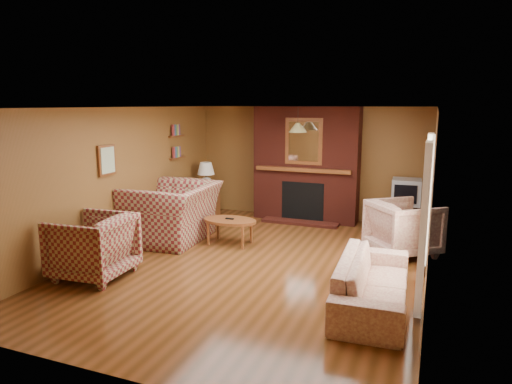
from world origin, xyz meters
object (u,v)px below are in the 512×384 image
at_px(coffee_table, 230,222).
at_px(side_table, 207,204).
at_px(plaid_loveseat, 173,212).
at_px(plaid_armchair, 93,246).
at_px(floral_armchair, 403,228).
at_px(tv_stand, 405,218).
at_px(crt_tv, 406,192).
at_px(floral_sofa, 373,282).
at_px(fireplace, 306,165).
at_px(table_lamp, 206,175).

distance_m(coffee_table, side_table, 2.11).
bearing_deg(plaid_loveseat, side_table, -175.78).
height_order(plaid_armchair, floral_armchair, plaid_armchair).
distance_m(floral_armchair, tv_stand, 1.47).
xyz_separation_m(coffee_table, crt_tv, (2.83, 1.99, 0.39)).
distance_m(floral_armchair, crt_tv, 1.49).
height_order(plaid_armchair, tv_stand, plaid_armchair).
xyz_separation_m(plaid_loveseat, floral_sofa, (3.75, -1.48, -0.22)).
xyz_separation_m(floral_armchair, coffee_table, (-2.90, -0.54, -0.05)).
xyz_separation_m(plaid_armchair, crt_tv, (4.00, 4.13, 0.33)).
bearing_deg(floral_sofa, crt_tv, -4.79).
distance_m(plaid_loveseat, side_table, 1.84).
distance_m(fireplace, side_table, 2.34).
distance_m(tv_stand, crt_tv, 0.52).
relative_size(tv_stand, crt_tv, 0.97).
relative_size(plaid_loveseat, tv_stand, 2.94).
height_order(floral_armchair, table_lamp, table_lamp).
bearing_deg(floral_armchair, coffee_table, 62.63).
relative_size(floral_sofa, coffee_table, 2.10).
relative_size(plaid_loveseat, floral_sofa, 0.77).
xyz_separation_m(coffee_table, table_lamp, (-1.32, 1.65, 0.53)).
bearing_deg(floral_sofa, fireplace, 24.00).
height_order(table_lamp, crt_tv, table_lamp).
relative_size(fireplace, tv_stand, 4.44).
bearing_deg(table_lamp, plaid_loveseat, -82.12).
bearing_deg(tv_stand, crt_tv, -84.38).
bearing_deg(coffee_table, floral_armchair, 10.62).
distance_m(plaid_loveseat, plaid_armchair, 1.99).
relative_size(plaid_armchair, crt_tv, 1.81).
distance_m(fireplace, plaid_loveseat, 3.06).
height_order(fireplace, coffee_table, fireplace).
relative_size(floral_armchair, crt_tv, 1.77).
distance_m(floral_sofa, side_table, 5.18).
xyz_separation_m(tv_stand, crt_tv, (0.00, -0.01, 0.52)).
bearing_deg(floral_sofa, table_lamp, 48.15).
xyz_separation_m(fireplace, coffee_table, (-0.78, -2.18, -0.78)).
bearing_deg(plaid_armchair, crt_tv, 132.54).
height_order(tv_stand, crt_tv, crt_tv).
relative_size(plaid_armchair, coffee_table, 1.03).
bearing_deg(fireplace, plaid_armchair, -114.28).
distance_m(floral_armchair, coffee_table, 2.95).
height_order(fireplace, plaid_armchair, fireplace).
distance_m(plaid_loveseat, crt_tv, 4.46).
bearing_deg(tv_stand, floral_sofa, -86.74).
height_order(side_table, table_lamp, table_lamp).
bearing_deg(crt_tv, table_lamp, -175.26).
relative_size(fireplace, plaid_armchair, 2.39).
bearing_deg(crt_tv, plaid_armchair, -134.07).
height_order(floral_sofa, coffee_table, floral_sofa).
relative_size(floral_armchair, tv_stand, 1.82).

